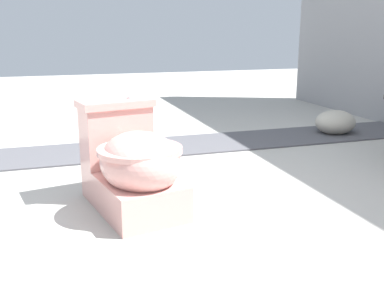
# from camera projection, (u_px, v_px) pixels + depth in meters

# --- Properties ---
(ground_plane) EXTENTS (14.00, 14.00, 0.00)m
(ground_plane) POSITION_uv_depth(u_px,v_px,m) (164.00, 212.00, 2.15)
(ground_plane) COLOR #A8A59E
(gravel_strip) EXTENTS (0.56, 8.00, 0.01)m
(gravel_strip) POSITION_uv_depth(u_px,v_px,m) (190.00, 144.00, 3.39)
(gravel_strip) COLOR #4C4C51
(gravel_strip) RESTS_ON ground
(toilet) EXTENTS (0.69, 0.49, 0.52)m
(toilet) POSITION_uv_depth(u_px,v_px,m) (133.00, 165.00, 2.14)
(toilet) COLOR #E09E93
(toilet) RESTS_ON ground
(boulder_near) EXTENTS (0.37, 0.41, 0.20)m
(boulder_near) POSITION_uv_depth(u_px,v_px,m) (335.00, 122.00, 3.73)
(boulder_near) COLOR #ADA899
(boulder_near) RESTS_ON ground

